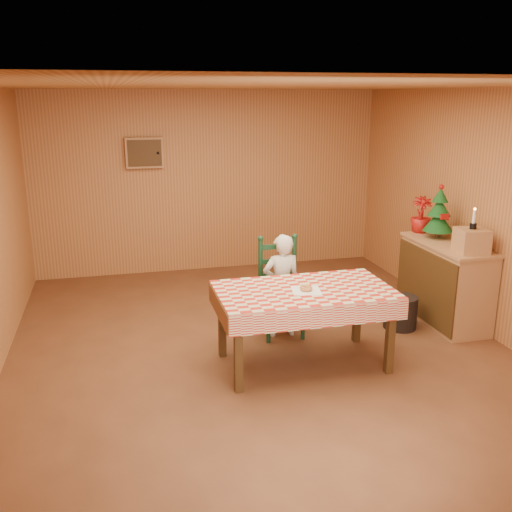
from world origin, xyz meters
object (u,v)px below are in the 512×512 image
Objects in this scene: crate at (472,241)px; christmas_tree at (439,214)px; dining_table at (304,297)px; storage_bin at (400,312)px; seated_child at (282,286)px; ladder_chair at (280,289)px; shelf_unit at (445,282)px.

christmas_tree is (-0.00, 0.65, 0.16)m from crate.
dining_table is at bearing -154.81° from christmas_tree.
dining_table reaches higher than storage_bin.
crate is at bearing 7.53° from dining_table.
seated_child is at bearing 174.05° from storage_bin.
seated_child is 2.04m from christmas_tree.
storage_bin is at bearing 23.64° from dining_table.
dining_table is 1.53× the size of ladder_chair.
dining_table is at bearing -161.13° from shelf_unit.
christmas_tree is at bearing 88.02° from shelf_unit.
ladder_chair is 0.08m from seated_child.
dining_table is 1.97m from crate.
christmas_tree is (1.92, 0.12, 0.71)m from ladder_chair.
storage_bin is at bearing -151.33° from christmas_tree.
christmas_tree is at bearing -174.84° from seated_child.
seated_child is 1.92m from shelf_unit.
storage_bin is (1.35, -0.20, -0.32)m from ladder_chair.
ladder_chair is 1.92m from shelf_unit.
ladder_chair is 2.07m from crate.
crate reaches higher than shelf_unit.
ladder_chair reaches higher than dining_table.
ladder_chair is 2.05m from christmas_tree.
shelf_unit reaches higher than dining_table.
shelf_unit is at bearing -91.98° from christmas_tree.
dining_table is 5.52× the size of crate.
seated_child is 1.41m from storage_bin.
shelf_unit is at bearing 91.23° from crate.
storage_bin is (1.35, 0.59, -0.50)m from dining_table.
christmas_tree is (0.01, 0.25, 0.74)m from shelf_unit.
dining_table is 1.47× the size of seated_child.
christmas_tree reaches higher than shelf_unit.
christmas_tree reaches higher than storage_bin.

